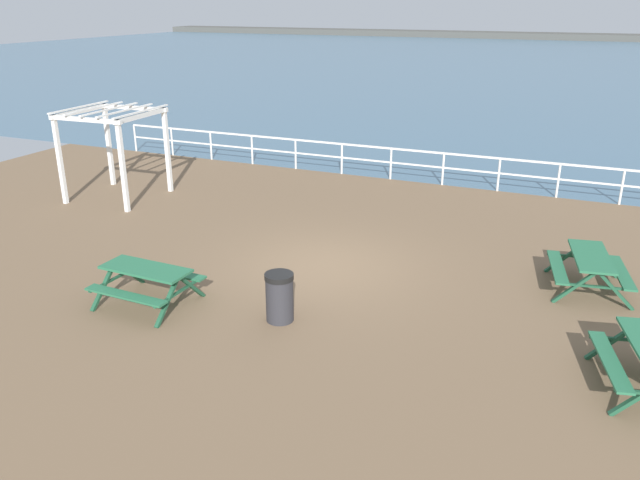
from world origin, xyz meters
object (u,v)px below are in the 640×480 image
picnic_table_near_left (590,264)px  lattice_pergola (113,132)px  picnic_table_far_left (146,277)px  litter_bin (280,297)px

picnic_table_near_left → lattice_pergola: size_ratio=0.75×
picnic_table_near_left → lattice_pergola: bearing=73.9°
picnic_table_far_left → litter_bin: litter_bin is taller
lattice_pergola → litter_bin: lattice_pergola is taller
picnic_table_far_left → lattice_pergola: lattice_pergola is taller
lattice_pergola → litter_bin: size_ratio=2.84×
lattice_pergola → litter_bin: (8.12, -5.16, -1.52)m
picnic_table_far_left → picnic_table_near_left: bearing=29.4°
litter_bin → lattice_pergola: bearing=147.6°
picnic_table_near_left → picnic_table_far_left: size_ratio=1.10×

